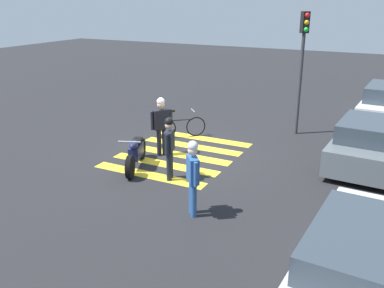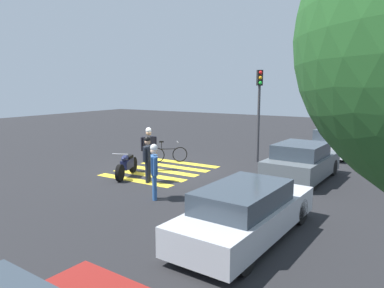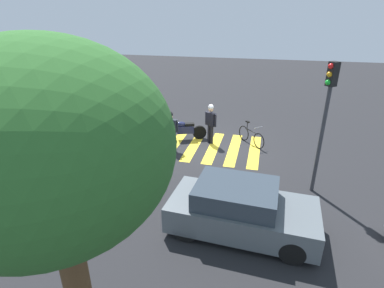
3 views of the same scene
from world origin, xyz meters
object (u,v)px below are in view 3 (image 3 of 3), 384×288
traffic_light_pole (326,109)px  leaning_bicycle (251,136)px  police_motorcycle (184,130)px  officer_on_foot (211,121)px  pedestrian_bystander (123,137)px  car_silver_sedan (34,189)px  officer_by_motorcycle (171,128)px  car_grey_coupe (241,210)px

traffic_light_pole → leaning_bicycle: bearing=-57.3°
police_motorcycle → officer_on_foot: officer_on_foot is taller
leaning_bicycle → pedestrian_bystander: (4.85, 2.92, 0.64)m
officer_on_foot → car_silver_sedan: 7.56m
officer_by_motorcycle → car_silver_sedan: 5.78m
police_motorcycle → officer_by_motorcycle: size_ratio=1.16×
officer_on_foot → pedestrian_bystander: 3.99m
car_grey_coupe → car_silver_sedan: size_ratio=0.85×
officer_on_foot → traffic_light_pole: bearing=141.7°
officer_by_motorcycle → car_grey_coupe: 5.83m
police_motorcycle → officer_by_motorcycle: (0.26, 1.27, 0.54)m
traffic_light_pole → pedestrian_bystander: bearing=-4.9°
traffic_light_pole → car_silver_sedan: bearing=19.9°
officer_by_motorcycle → leaning_bicycle: bearing=-156.4°
leaning_bicycle → pedestrian_bystander: 5.69m
police_motorcycle → pedestrian_bystander: pedestrian_bystander is taller
car_silver_sedan → traffic_light_pole: (-8.34, -3.02, 2.22)m
officer_by_motorcycle → traffic_light_pole: 6.26m
officer_by_motorcycle → car_grey_coupe: officer_by_motorcycle is taller
officer_by_motorcycle → traffic_light_pole: (-5.61, 2.07, 1.86)m
traffic_light_pole → car_grey_coupe: bearing=50.5°
police_motorcycle → car_silver_sedan: bearing=64.8°
police_motorcycle → traffic_light_pole: bearing=148.1°
car_grey_coupe → traffic_light_pole: traffic_light_pole is taller
police_motorcycle → officer_by_motorcycle: 1.40m
leaning_bicycle → traffic_light_pole: 4.86m
car_grey_coupe → traffic_light_pole: 4.04m
pedestrian_bystander → traffic_light_pole: 7.37m
officer_by_motorcycle → car_grey_coupe: (-3.45, 4.69, -0.32)m
officer_by_motorcycle → car_silver_sedan: bearing=61.8°
officer_on_foot → police_motorcycle: bearing=-5.0°
officer_by_motorcycle → traffic_light_pole: size_ratio=0.41×
leaning_bicycle → car_grey_coupe: 6.16m
pedestrian_bystander → traffic_light_pole: size_ratio=0.42×
leaning_bicycle → officer_on_foot: (1.82, 0.30, 0.68)m
pedestrian_bystander → officer_on_foot: bearing=-139.2°
officer_by_motorcycle → pedestrian_bystander: size_ratio=0.98×
police_motorcycle → pedestrian_bystander: size_ratio=1.13×
pedestrian_bystander → car_silver_sedan: bearing=71.3°
police_motorcycle → pedestrian_bystander: (1.76, 2.72, 0.56)m
car_grey_coupe → officer_on_foot: bearing=-71.8°
officer_on_foot → pedestrian_bystander: bearing=40.8°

